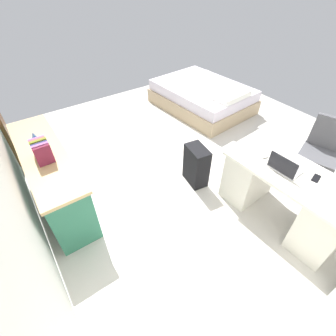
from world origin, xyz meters
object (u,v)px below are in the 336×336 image
at_px(desk, 284,195).
at_px(suitcase_black, 196,165).
at_px(office_chair, 318,156).
at_px(figurine_small, 34,136).
at_px(cell_phone_near_laptop, 316,178).
at_px(credenza, 53,177).
at_px(laptop, 284,167).
at_px(bed, 202,97).
at_px(computer_mouse, 265,156).

height_order(desk, suitcase_black, desk).
distance_m(office_chair, figurine_small, 3.67).
distance_m(desk, figurine_small, 3.04).
relative_size(suitcase_black, cell_phone_near_laptop, 4.25).
relative_size(desk, office_chair, 1.56).
bearing_deg(suitcase_black, cell_phone_near_laptop, -147.65).
height_order(credenza, laptop, laptop).
distance_m(bed, laptop, 2.92).
relative_size(desk, figurine_small, 13.34).
bearing_deg(suitcase_black, office_chair, -114.31).
bearing_deg(cell_phone_near_laptop, figurine_small, 30.25).
xyz_separation_m(laptop, computer_mouse, (0.26, -0.03, -0.03)).
relative_size(office_chair, computer_mouse, 9.40).
distance_m(desk, laptop, 0.42).
height_order(credenza, bed, credenza).
bearing_deg(cell_phone_near_laptop, office_chair, -81.86).
height_order(credenza, computer_mouse, credenza).
relative_size(desk, suitcase_black, 2.54).
relative_size(bed, computer_mouse, 20.03).
relative_size(credenza, suitcase_black, 3.11).
height_order(laptop, figurine_small, laptop).
bearing_deg(bed, suitcase_black, 136.82).
xyz_separation_m(credenza, bed, (0.87, -3.23, -0.15)).
distance_m(office_chair, cell_phone_near_laptop, 0.96).
bearing_deg(credenza, desk, -130.99).
relative_size(suitcase_black, computer_mouse, 5.78).
distance_m(desk, bed, 2.93).
distance_m(computer_mouse, cell_phone_near_laptop, 0.56).
bearing_deg(bed, computer_mouse, 153.78).
bearing_deg(figurine_small, laptop, -135.08).
bearing_deg(laptop, credenza, 49.56).
bearing_deg(cell_phone_near_laptop, bed, -32.74).
bearing_deg(laptop, bed, -24.45).
bearing_deg(office_chair, suitcase_black, 56.40).
height_order(suitcase_black, laptop, laptop).
xyz_separation_m(suitcase_black, cell_phone_near_laptop, (-1.24, -0.53, 0.45)).
relative_size(bed, suitcase_black, 3.46).
height_order(desk, cell_phone_near_laptop, cell_phone_near_laptop).
bearing_deg(credenza, laptop, -130.44).
xyz_separation_m(bed, laptop, (-2.61, 1.19, 0.54)).
relative_size(desk, bed, 0.73).
bearing_deg(bed, figurine_small, 99.87).
height_order(bed, computer_mouse, computer_mouse).
height_order(desk, office_chair, office_chair).
bearing_deg(office_chair, cell_phone_near_laptop, 111.59).
bearing_deg(credenza, figurine_small, 0.28).
xyz_separation_m(office_chair, laptop, (-0.06, 1.02, 0.36)).
bearing_deg(office_chair, bed, -3.77).
bearing_deg(figurine_small, suitcase_black, -122.55).
distance_m(desk, credenza, 2.80).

